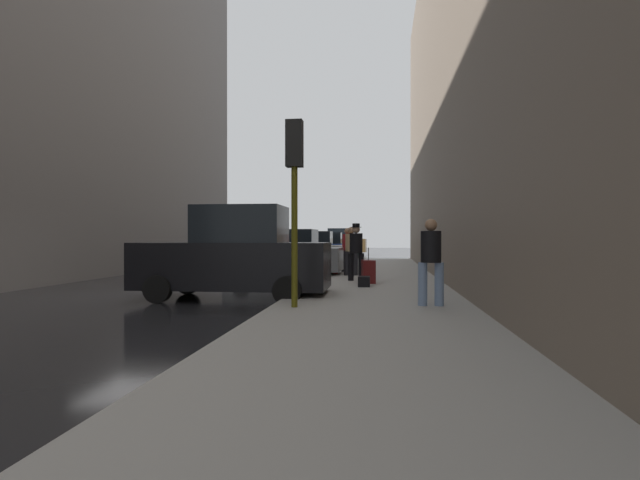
% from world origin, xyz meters
% --- Properties ---
extents(ground_plane, '(120.00, 120.00, 0.00)m').
position_xyz_m(ground_plane, '(0.00, 0.00, 0.00)').
color(ground_plane, black).
extents(sidewalk, '(4.00, 40.00, 0.15)m').
position_xyz_m(sidewalk, '(6.00, 0.00, 0.07)').
color(sidewalk, gray).
rests_on(sidewalk, ground_plane).
extents(building_facade_right, '(2.40, 40.00, 14.05)m').
position_xyz_m(building_facade_right, '(9.20, 0.00, 7.03)').
color(building_facade_right, '#756656').
rests_on(building_facade_right, ground_plane).
extents(parked_black_suv, '(4.61, 2.09, 2.25)m').
position_xyz_m(parked_black_suv, '(2.65, -0.39, 1.03)').
color(parked_black_suv, black).
rests_on(parked_black_suv, ground_plane).
extents(parked_gray_coupe, '(4.25, 2.16, 1.79)m').
position_xyz_m(parked_gray_coupe, '(2.65, 6.10, 0.85)').
color(parked_gray_coupe, slate).
rests_on(parked_gray_coupe, ground_plane).
extents(parked_silver_sedan, '(4.22, 2.10, 1.79)m').
position_xyz_m(parked_silver_sedan, '(2.65, 12.07, 0.85)').
color(parked_silver_sedan, '#B7BABF').
rests_on(parked_silver_sedan, ground_plane).
extents(parked_blue_sedan, '(4.24, 2.13, 1.79)m').
position_xyz_m(parked_blue_sedan, '(2.65, 18.19, 0.85)').
color(parked_blue_sedan, navy).
rests_on(parked_blue_sedan, ground_plane).
extents(parked_dark_green_sedan, '(4.26, 2.17, 1.79)m').
position_xyz_m(parked_dark_green_sedan, '(2.65, 23.99, 0.85)').
color(parked_dark_green_sedan, '#193828').
rests_on(parked_dark_green_sedan, ground_plane).
extents(parked_bronze_suv, '(4.65, 2.17, 2.25)m').
position_xyz_m(parked_bronze_suv, '(2.65, 29.76, 1.03)').
color(parked_bronze_suv, brown).
rests_on(parked_bronze_suv, ground_plane).
extents(fire_hydrant, '(0.42, 0.22, 0.70)m').
position_xyz_m(fire_hydrant, '(4.45, 6.41, 0.50)').
color(fire_hydrant, red).
rests_on(fire_hydrant, sidewalk).
extents(traffic_light, '(0.32, 0.32, 3.60)m').
position_xyz_m(traffic_light, '(4.50, -2.63, 2.76)').
color(traffic_light, '#514C0F').
rests_on(traffic_light, sidewalk).
extents(pedestrian_with_fedora, '(0.51, 0.42, 1.78)m').
position_xyz_m(pedestrian_with_fedora, '(5.38, 3.38, 1.14)').
color(pedestrian_with_fedora, black).
rests_on(pedestrian_with_fedora, sidewalk).
extents(pedestrian_in_jeans, '(0.50, 0.41, 1.71)m').
position_xyz_m(pedestrian_in_jeans, '(7.13, -2.11, 1.10)').
color(pedestrian_in_jeans, '#728CB2').
rests_on(pedestrian_in_jeans, sidewalk).
extents(pedestrian_in_tan_coat, '(0.50, 0.41, 1.71)m').
position_xyz_m(pedestrian_in_tan_coat, '(5.10, 5.55, 1.10)').
color(pedestrian_in_tan_coat, black).
rests_on(pedestrian_in_tan_coat, sidewalk).
extents(pedestrian_in_red_jacket, '(0.53, 0.48, 1.71)m').
position_xyz_m(pedestrian_in_red_jacket, '(4.86, 7.25, 1.10)').
color(pedestrian_in_red_jacket, black).
rests_on(pedestrian_in_red_jacket, sidewalk).
extents(rolling_suitcase, '(0.44, 0.61, 1.04)m').
position_xyz_m(rolling_suitcase, '(5.79, 2.60, 0.49)').
color(rolling_suitcase, '#591414').
rests_on(rolling_suitcase, sidewalk).
extents(duffel_bag, '(0.32, 0.44, 0.28)m').
position_xyz_m(duffel_bag, '(5.69, 1.56, 0.29)').
color(duffel_bag, black).
rests_on(duffel_bag, sidewalk).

